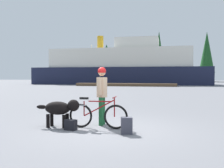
% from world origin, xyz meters
% --- Properties ---
extents(ground_plane, '(160.00, 160.00, 0.00)m').
position_xyz_m(ground_plane, '(0.00, 0.00, 0.00)').
color(ground_plane, slate).
extents(bicycle, '(1.70, 0.44, 0.89)m').
position_xyz_m(bicycle, '(-0.30, 0.11, 0.37)').
color(bicycle, black).
rests_on(bicycle, ground_plane).
extents(person_cyclist, '(0.32, 0.53, 1.74)m').
position_xyz_m(person_cyclist, '(-0.31, 0.64, 1.05)').
color(person_cyclist, '#19592D').
rests_on(person_cyclist, ground_plane).
extents(dog, '(1.31, 0.45, 0.80)m').
position_xyz_m(dog, '(-1.39, 0.04, 0.54)').
color(dog, black).
rests_on(dog, ground_plane).
extents(backpack, '(0.32, 0.27, 0.42)m').
position_xyz_m(backpack, '(0.61, -0.40, 0.21)').
color(backpack, '#3F3F4C').
rests_on(backpack, ground_plane).
extents(handbag_pannier, '(0.35, 0.25, 0.29)m').
position_xyz_m(handbag_pannier, '(-0.95, -0.28, 0.14)').
color(handbag_pannier, black).
rests_on(handbag_pannier, ground_plane).
extents(dock_pier, '(14.29, 2.27, 0.40)m').
position_xyz_m(dock_pier, '(-4.41, 29.67, 0.20)').
color(dock_pier, brown).
rests_on(dock_pier, ground_plane).
extents(ferry_boat, '(29.87, 7.63, 8.50)m').
position_xyz_m(ferry_boat, '(-6.55, 37.40, 2.97)').
color(ferry_boat, '#191E38').
rests_on(ferry_boat, ground_plane).
extents(sailboat_moored, '(8.37, 2.34, 7.07)m').
position_xyz_m(sailboat_moored, '(-12.08, 37.94, 0.48)').
color(sailboat_moored, silver).
rests_on(sailboat_moored, ground_plane).
extents(pine_tree_far_left, '(4.30, 4.30, 9.30)m').
position_xyz_m(pine_tree_far_left, '(-13.56, 55.50, 6.08)').
color(pine_tree_far_left, '#4C331E').
rests_on(pine_tree_far_left, ground_plane).
extents(pine_tree_center, '(2.80, 2.80, 12.45)m').
position_xyz_m(pine_tree_center, '(-0.81, 57.77, 7.63)').
color(pine_tree_center, '#4C331E').
rests_on(pine_tree_center, ground_plane).
extents(pine_tree_far_right, '(3.60, 3.60, 12.06)m').
position_xyz_m(pine_tree_far_right, '(10.47, 58.61, 7.14)').
color(pine_tree_far_right, '#4C331E').
rests_on(pine_tree_far_right, ground_plane).
extents(pine_tree_mid_back, '(4.23, 4.23, 10.23)m').
position_xyz_m(pine_tree_mid_back, '(11.24, 64.39, 6.23)').
color(pine_tree_mid_back, '#4C331E').
rests_on(pine_tree_mid_back, ground_plane).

